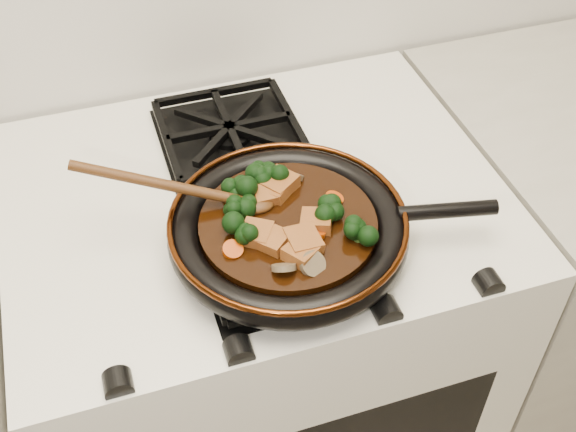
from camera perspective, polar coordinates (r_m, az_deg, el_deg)
name	(u,v)px	position (r m, az deg, el deg)	size (l,w,h in m)	color
stove	(261,359)	(1.46, -2.14, -11.19)	(0.76, 0.60, 0.90)	white
burner_grate_front	(281,250)	(1.01, -0.56, -2.67)	(0.23, 0.23, 0.03)	black
burner_grate_back	(230,132)	(1.21, -4.63, 6.67)	(0.23, 0.23, 0.03)	black
skillet	(290,229)	(0.99, 0.13, -1.06)	(0.45, 0.33, 0.05)	black
braising_sauce	(288,227)	(0.99, 0.00, -0.86)	(0.24, 0.24, 0.02)	black
tofu_cube_0	(300,254)	(0.93, 0.98, -3.01)	(0.04, 0.04, 0.02)	brown
tofu_cube_1	(279,184)	(1.03, -0.71, 2.52)	(0.04, 0.05, 0.02)	brown
tofu_cube_2	(316,222)	(0.97, 2.26, -0.44)	(0.04, 0.04, 0.02)	brown
tofu_cube_3	(276,192)	(1.02, -0.99, 1.92)	(0.03, 0.03, 0.02)	brown
tofu_cube_4	(257,235)	(0.96, -2.49, -1.48)	(0.04, 0.04, 0.02)	brown
tofu_cube_5	(303,242)	(0.95, 1.19, -2.08)	(0.04, 0.05, 0.02)	brown
tofu_cube_6	(274,242)	(0.95, -1.08, -2.03)	(0.04, 0.03, 0.02)	brown
tofu_cube_7	(267,195)	(1.01, -1.63, 1.67)	(0.03, 0.03, 0.02)	brown
broccoli_floret_0	(329,214)	(0.98, 3.25, 0.17)	(0.06, 0.06, 0.05)	black
broccoli_floret_1	(241,231)	(0.95, -3.76, -1.20)	(0.06, 0.06, 0.06)	black
broccoli_floret_2	(238,188)	(1.02, -3.98, 2.19)	(0.06, 0.06, 0.05)	black
broccoli_floret_3	(240,207)	(0.99, -3.83, 0.71)	(0.06, 0.06, 0.05)	black
broccoli_floret_4	(262,175)	(1.04, -2.08, 3.24)	(0.06, 0.06, 0.05)	black
broccoli_floret_5	(358,234)	(0.96, 5.57, -1.40)	(0.06, 0.06, 0.05)	black
broccoli_floret_6	(270,176)	(1.03, -1.40, 3.17)	(0.06, 0.06, 0.05)	black
carrot_coin_0	(315,232)	(0.96, 2.14, -1.31)	(0.03, 0.03, 0.01)	#BF3C05
carrot_coin_1	(334,199)	(1.01, 3.66, 1.38)	(0.03, 0.03, 0.01)	#BF3C05
carrot_coin_2	(315,246)	(0.95, 2.13, -2.41)	(0.03, 0.03, 0.01)	#BF3C05
carrot_coin_3	(238,203)	(1.00, -4.00, 1.01)	(0.03, 0.03, 0.01)	#BF3C05
carrot_coin_4	(233,250)	(0.94, -4.39, -2.67)	(0.03, 0.03, 0.01)	#BF3C05
mushroom_slice_0	(313,264)	(0.92, 1.96, -3.81)	(0.03, 0.03, 0.01)	brown
mushroom_slice_1	(284,267)	(0.92, -0.32, -4.07)	(0.03, 0.03, 0.01)	brown
mushroom_slice_2	(292,175)	(1.04, 0.32, 3.27)	(0.03, 0.03, 0.01)	brown
wooden_spoon	(202,192)	(1.00, -6.84, 1.86)	(0.16, 0.08, 0.25)	#4C2910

